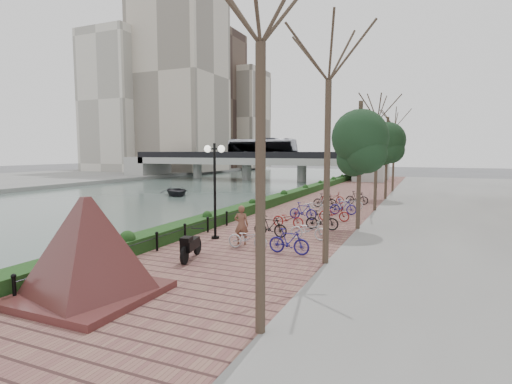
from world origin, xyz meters
The scene contains 14 objects.
ground centered at (0.00, 0.00, 0.00)m, with size 220.00×220.00×0.00m, color #59595B.
river_water centered at (-15.00, 25.00, 0.01)m, with size 30.00×130.00×0.02m, color #4A5C57.
promenade centered at (4.00, 17.50, 0.25)m, with size 8.00×75.00×0.50m, color brown.
hedge centered at (0.60, 20.00, 0.80)m, with size 1.10×56.00×0.60m, color #153814.
chain_fence centered at (1.40, 2.00, 0.85)m, with size 0.10×14.10×0.70m.
granite_monument centered at (2.91, -3.92, 1.90)m, with size 5.14×5.14×2.77m.
lamppost centered at (2.41, 3.94, 3.67)m, with size 1.02×0.32×4.34m.
motorcycle centered at (3.33, 0.50, 1.03)m, with size 0.53×1.71×1.07m, color black, non-canonical shape.
pedestrian centered at (4.00, 3.40, 1.34)m, with size 0.62×0.40×1.69m, color brown.
bicycle_parking centered at (5.49, 10.53, 0.97)m, with size 2.40×17.32×1.00m.
street_trees centered at (8.00, 12.68, 3.69)m, with size 3.20×37.12×6.80m.
bridge centered at (-14.46, 45.00, 3.37)m, with size 36.00×10.77×6.50m.
boat centered at (-12.21, 21.95, 0.45)m, with size 2.98×4.17×0.86m, color black.
far_buildings centered at (-41.66, 65.91, 16.12)m, with size 35.00×38.00×38.00m.
Camera 1 is at (11.28, -11.79, 4.48)m, focal length 28.00 mm.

